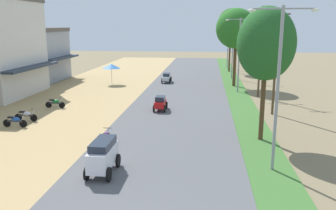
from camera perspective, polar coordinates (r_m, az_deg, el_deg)
shophouse_far at (r=49.45m, az=-20.75°, el=7.68°), size 7.46×8.71×6.90m
parked_motorbike_second at (r=27.36m, az=-23.61°, el=-2.34°), size 1.80×0.54×0.94m
parked_motorbike_third at (r=28.75m, az=-22.08°, el=-1.51°), size 1.80×0.54×0.94m
parked_motorbike_fourth at (r=32.45m, az=-17.85°, el=0.38°), size 1.80×0.54×0.94m
vendor_umbrella at (r=43.82m, az=-9.20°, el=6.26°), size 2.20×2.20×2.52m
median_tree_nearest at (r=22.29m, az=15.68°, el=9.51°), size 3.53×3.53×8.30m
median_tree_second at (r=42.57m, az=11.02°, el=12.09°), size 4.70×4.70×9.12m
median_tree_third at (r=56.18m, az=10.19°, el=13.22°), size 3.74×3.74×9.68m
streetlamp_near at (r=17.65m, az=17.51°, el=4.02°), size 3.16×0.20×8.05m
streetlamp_mid at (r=38.78m, az=11.53°, el=8.75°), size 3.16×0.20×7.92m
streetlamp_far at (r=48.99m, az=10.49°, el=9.88°), size 3.16×0.20×8.38m
streetlamp_farthest at (r=60.17m, az=9.74°, el=10.12°), size 3.16×0.20×7.76m
utility_pole_near at (r=36.83m, az=14.81°, el=8.55°), size 1.80×0.20×9.07m
utility_pole_far at (r=29.61m, az=17.12°, el=6.98°), size 1.80×0.20×8.57m
car_van_white at (r=17.58m, az=-10.57°, el=-7.99°), size 1.19×2.41×1.67m
car_hatchback_red at (r=29.98m, az=-1.25°, el=0.39°), size 1.04×2.00×1.23m
car_sedan_silver at (r=44.80m, az=-0.23°, el=4.54°), size 1.10×2.26×1.19m
motorbike_ahead_second at (r=21.75m, az=-10.14°, el=-5.14°), size 0.54×1.80×0.94m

